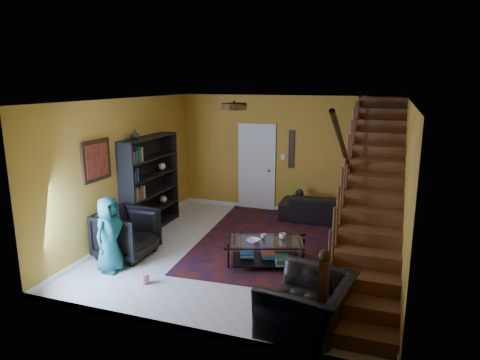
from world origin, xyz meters
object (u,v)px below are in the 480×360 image
object	(u,v)px
bookshelf	(151,185)
armchair_left	(127,233)
armchair_right	(307,307)
coffee_table	(267,251)
sofa	(328,208)

from	to	relation	value
bookshelf	armchair_left	distance (m)	1.61
bookshelf	armchair_right	world-z (taller)	bookshelf
bookshelf	armchair_left	world-z (taller)	bookshelf
bookshelf	coffee_table	xyz separation A→B (m)	(2.87, -1.07, -0.70)
bookshelf	sofa	bearing A→B (deg)	25.77
armchair_left	coffee_table	distance (m)	2.55
sofa	coffee_table	bearing A→B (deg)	75.87
armchair_right	coffee_table	world-z (taller)	armchair_right
sofa	coffee_table	world-z (taller)	sofa
sofa	bookshelf	bearing A→B (deg)	24.89
sofa	armchair_right	size ratio (longest dim) A/B	1.83
armchair_left	sofa	bearing A→B (deg)	-43.13
sofa	armchair_left	world-z (taller)	armchair_left
bookshelf	coffee_table	bearing A→B (deg)	-20.37
coffee_table	bookshelf	bearing A→B (deg)	159.63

